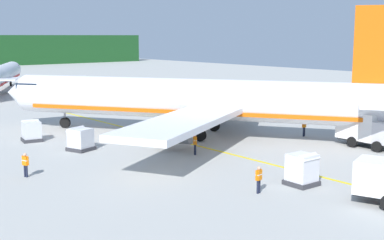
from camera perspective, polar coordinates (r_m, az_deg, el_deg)
The scene contains 11 objects.
airliner_foreground at distance 48.42m, azimuth 0.69°, elevation 2.21°, with size 31.10×36.51×11.90m.
airliner_mid_apron at distance 91.35m, azimuth -20.52°, elevation 4.60°, with size 26.81×31.68×9.84m.
service_truck_baggage at distance 46.09m, azimuth 18.98°, elevation -0.92°, with size 2.57×5.42×2.92m.
cargo_container_near at distance 43.47m, azimuth -12.27°, elevation -2.11°, with size 2.26×2.26×1.96m.
cargo_container_mid at distance 33.39m, azimuth 12.11°, elevation -5.40°, with size 1.80×1.80×2.13m.
cargo_container_far at distance 48.37m, azimuth -17.36°, elevation -1.20°, with size 1.96×1.96×1.92m.
crew_marshaller at distance 31.26m, azimuth 7.40°, elevation -6.33°, with size 0.62×0.32×1.67m.
crew_loader_left at distance 36.25m, azimuth -17.98°, elevation -4.55°, with size 0.36×0.60×1.65m.
crew_loader_right at distance 40.89m, azimuth 0.33°, elevation -2.50°, with size 0.41×0.57×1.70m.
crew_supervisor at distance 49.53m, azimuth 12.33°, elevation -0.60°, with size 0.62×0.31×1.74m.
apron_guide_line at distance 43.65m, azimuth 1.47°, elevation -3.08°, with size 0.30×60.00×0.01m, color yellow.
Camera 1 is at (-1.14, -19.52, 9.37)m, focal length 48.13 mm.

